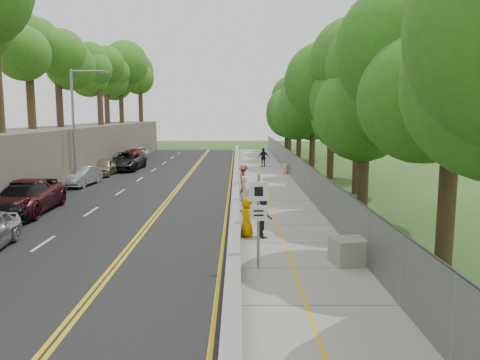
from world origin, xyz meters
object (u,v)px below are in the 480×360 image
object	(u,v)px
painter_0	(247,217)
person_far	(263,157)
signpost	(259,211)
streetlight	(77,120)
construction_barrel	(285,169)
concrete_block	(351,251)
car_2	(22,197)

from	to	relation	value
painter_0	person_far	distance (m)	25.57
signpost	person_far	size ratio (longest dim) A/B	1.73
streetlight	construction_barrel	size ratio (longest dim) A/B	9.72
construction_barrel	person_far	size ratio (longest dim) A/B	0.46
concrete_block	painter_0	bearing A→B (deg)	134.79
streetlight	person_far	world-z (taller)	streetlight
person_far	painter_0	bearing A→B (deg)	69.71
concrete_block	painter_0	xyz separation A→B (m)	(-3.46, 3.48, 0.39)
concrete_block	streetlight	bearing A→B (deg)	131.67
signpost	painter_0	distance (m)	4.17
streetlight	person_far	xyz separation A→B (m)	(13.26, 12.49, -3.70)
signpost	car_2	xyz separation A→B (m)	(-11.58, 8.60, -1.08)
streetlight	painter_0	bearing A→B (deg)	-49.22
signpost	person_far	world-z (taller)	signpost
construction_barrel	painter_0	size ratio (longest dim) A/B	0.51
signpost	car_2	bearing A→B (deg)	143.40
streetlight	car_2	distance (m)	9.22
concrete_block	person_far	world-z (taller)	person_far
car_2	painter_0	distance (m)	12.18
car_2	construction_barrel	bearing A→B (deg)	43.52
painter_0	person_far	bearing A→B (deg)	-14.25
streetlight	painter_0	xyz separation A→B (m)	(11.21, -13.00, -3.78)
streetlight	concrete_block	world-z (taller)	streetlight
car_2	streetlight	bearing A→B (deg)	87.00
concrete_block	car_2	world-z (taller)	car_2
person_far	signpost	bearing A→B (deg)	70.92
streetlight	signpost	bearing A→B (deg)	-55.92
car_2	person_far	bearing A→B (deg)	54.95
signpost	streetlight	bearing A→B (deg)	124.08
signpost	painter_0	size ratio (longest dim) A/B	1.90
construction_barrel	concrete_block	size ratio (longest dim) A/B	0.65
car_2	person_far	distance (m)	24.80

